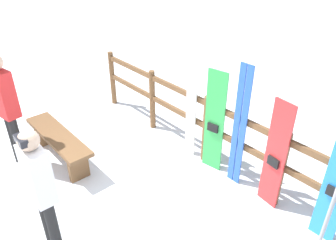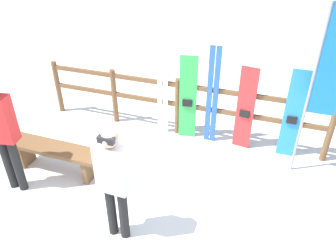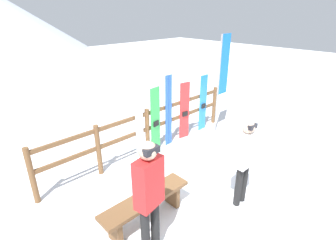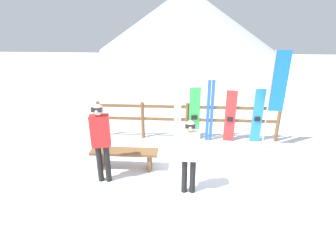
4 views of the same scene
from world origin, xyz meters
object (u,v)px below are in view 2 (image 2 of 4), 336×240
object	(u,v)px
ski_pair_blue	(212,97)
snowboard_blue	(293,115)
person_white	(114,178)
snowboard_green	(188,99)
rental_flag	(324,77)
ski_pair_white	(163,93)
bench	(55,153)
snowboard_red	(245,110)
person_red	(1,128)

from	to	relation	value
ski_pair_blue	snowboard_blue	distance (m)	1.30
person_white	snowboard_green	distance (m)	2.41
snowboard_green	rental_flag	distance (m)	2.16
ski_pair_white	snowboard_blue	distance (m)	2.18
ski_pair_white	ski_pair_blue	distance (m)	0.89
ski_pair_blue	snowboard_blue	size ratio (longest dim) A/B	1.14
ski_pair_blue	rental_flag	distance (m)	1.74
bench	ski_pair_blue	bearing A→B (deg)	38.26
ski_pair_white	ski_pair_blue	bearing A→B (deg)	-0.00
ski_pair_blue	snowboard_red	world-z (taller)	ski_pair_blue
person_red	person_white	distance (m)	1.81
person_white	snowboard_red	size ratio (longest dim) A/B	1.05
bench	ski_pair_blue	distance (m)	2.67
bench	snowboard_blue	distance (m)	3.75
person_white	ski_pair_blue	bearing A→B (deg)	75.98
ski_pair_white	ski_pair_blue	size ratio (longest dim) A/B	0.90
snowboard_blue	ski_pair_white	bearing A→B (deg)	179.91
snowboard_blue	rental_flag	distance (m)	0.96
ski_pair_white	snowboard_red	distance (m)	1.45
ski_pair_white	snowboard_red	world-z (taller)	ski_pair_white
person_red	ski_pair_blue	bearing A→B (deg)	41.65
ski_pair_blue	rental_flag	world-z (taller)	rental_flag
snowboard_red	rental_flag	bearing A→B (deg)	-20.86
person_white	ski_pair_white	distance (m)	2.42
person_red	snowboard_green	size ratio (longest dim) A/B	1.13
snowboard_red	rental_flag	size ratio (longest dim) A/B	0.57
person_white	snowboard_green	size ratio (longest dim) A/B	1.00
snowboard_red	bench	bearing A→B (deg)	-148.26
ski_pair_blue	snowboard_red	bearing A→B (deg)	-0.35
ski_pair_blue	snowboard_green	bearing A→B (deg)	-179.54
rental_flag	person_white	bearing A→B (deg)	-136.52
person_red	rental_flag	distance (m)	4.33
ski_pair_blue	bench	bearing A→B (deg)	-141.74
snowboard_red	snowboard_blue	distance (m)	0.74
person_red	snowboard_blue	distance (m)	4.26
bench	snowboard_red	bearing A→B (deg)	31.74
person_white	snowboard_green	xyz separation A→B (m)	(0.18, 2.40, -0.14)
person_red	rental_flag	xyz separation A→B (m)	(3.92, 1.75, 0.58)
person_red	snowboard_red	size ratio (longest dim) A/B	1.18
snowboard_blue	snowboard_red	bearing A→B (deg)	-180.00
person_white	snowboard_blue	size ratio (longest dim) A/B	1.01
bench	snowboard_red	world-z (taller)	snowboard_red
snowboard_green	ski_pair_blue	xyz separation A→B (m)	(0.42, 0.00, 0.11)
bench	ski_pair_white	world-z (taller)	ski_pair_white
snowboard_red	ski_pair_blue	bearing A→B (deg)	179.65
snowboard_green	snowboard_blue	world-z (taller)	snowboard_green
person_red	snowboard_green	xyz separation A→B (m)	(1.97, 2.12, -0.27)
person_white	rental_flag	size ratio (longest dim) A/B	0.60
ski_pair_white	snowboard_green	world-z (taller)	ski_pair_white
person_white	rental_flag	distance (m)	3.02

